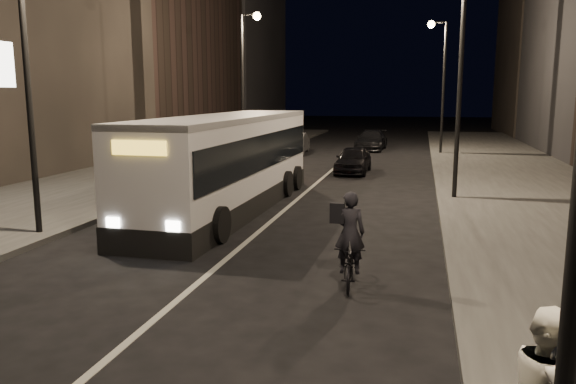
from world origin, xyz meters
The scene contains 12 objects.
ground centered at (0.00, 0.00, 0.00)m, with size 180.00×180.00×0.00m, color black.
sidewalk_right centered at (8.50, 14.00, 0.08)m, with size 7.00×70.00×0.16m, color #363634.
sidewalk_left centered at (-8.50, 14.00, 0.08)m, with size 7.00×70.00×0.16m, color #363634.
streetlight_right_mid centered at (5.33, 12.00, 5.36)m, with size 1.20×0.44×8.12m.
streetlight_right_far centered at (5.33, 28.00, 5.36)m, with size 1.20×0.44×8.12m.
streetlight_left_near centered at (-5.33, 4.00, 5.36)m, with size 1.20×0.44×8.12m.
streetlight_left_far centered at (-5.33, 22.00, 5.36)m, with size 1.20×0.44×8.12m.
city_bus centered at (-1.82, 8.69, 1.71)m, with size 2.92×11.73×3.14m.
cyclist_on_bicycle centered at (3.06, 2.02, 0.66)m, with size 0.75×1.76×1.98m.
car_near centered at (1.16, 18.54, 0.65)m, with size 1.54×3.82×1.30m, color black.
car_mid centered at (-3.60, 26.90, 0.69)m, with size 1.45×4.17×1.37m, color #303133.
car_far centered at (1.03, 30.28, 0.66)m, with size 1.86×4.58×1.33m, color black.
Camera 1 is at (4.34, -8.80, 3.83)m, focal length 35.00 mm.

